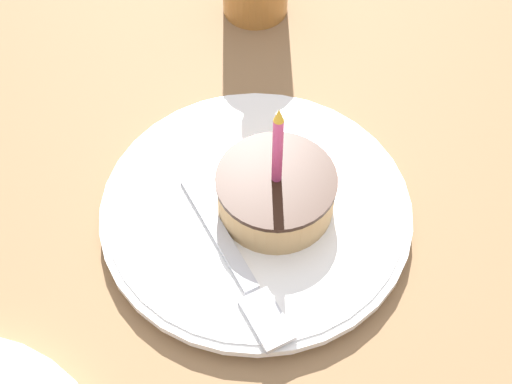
# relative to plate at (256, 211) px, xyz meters

# --- Properties ---
(ground_plane) EXTENTS (2.40, 2.40, 0.04)m
(ground_plane) POSITION_rel_plate_xyz_m (-0.02, 0.03, -0.03)
(ground_plane) COLOR olive
(ground_plane) RESTS_ON ground
(plate) EXTENTS (0.25, 0.25, 0.02)m
(plate) POSITION_rel_plate_xyz_m (0.00, 0.00, 0.00)
(plate) COLOR white
(plate) RESTS_ON ground_plane
(cake_slice) EXTENTS (0.09, 0.09, 0.11)m
(cake_slice) POSITION_rel_plate_xyz_m (-0.02, 0.00, 0.03)
(cake_slice) COLOR tan
(cake_slice) RESTS_ON plate
(fork) EXTENTS (0.09, 0.15, 0.00)m
(fork) POSITION_rel_plate_xyz_m (0.01, 0.06, 0.01)
(fork) COLOR silver
(fork) RESTS_ON plate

